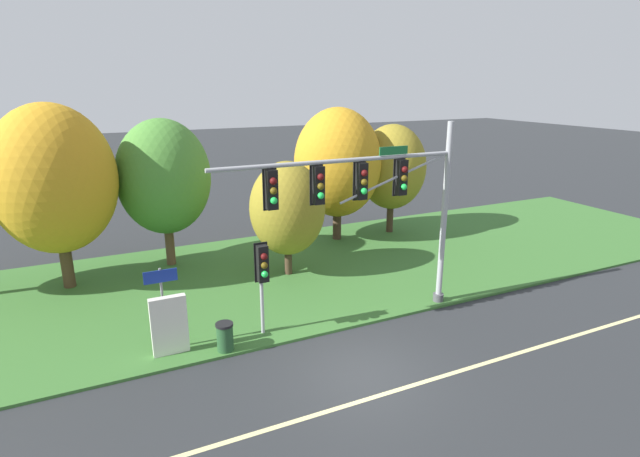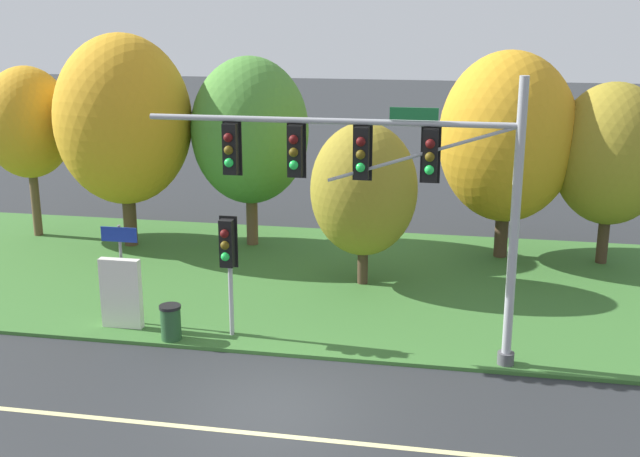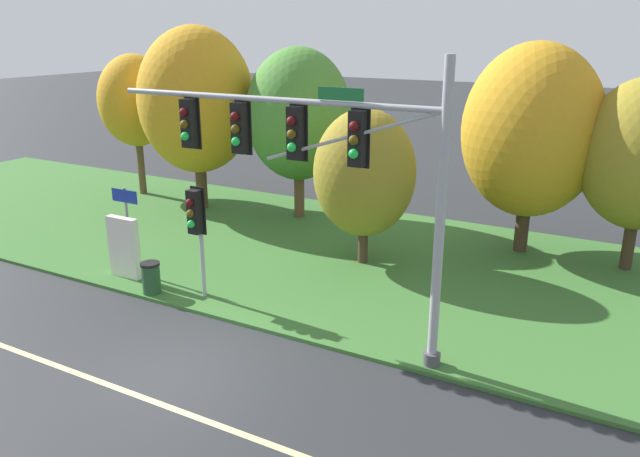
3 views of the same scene
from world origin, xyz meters
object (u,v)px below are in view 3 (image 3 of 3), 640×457
at_px(pedestrian_signal_near_kerb, 196,219).
at_px(tree_behind_signpost, 298,115).
at_px(info_kiosk, 124,248).
at_px(trash_bin, 151,278).
at_px(tree_tall_centre, 532,131).
at_px(traffic_signal_mast, 317,156).
at_px(tree_mid_verge, 364,173).
at_px(tree_left_of_mast, 196,101).
at_px(tree_nearest_road, 135,101).
at_px(route_sign_post, 127,217).

distance_m(pedestrian_signal_near_kerb, tree_behind_signpost, 8.64).
bearing_deg(info_kiosk, trash_bin, -19.54).
distance_m(tree_behind_signpost, tree_tall_centre, 8.76).
relative_size(tree_behind_signpost, trash_bin, 7.18).
height_order(traffic_signal_mast, info_kiosk, traffic_signal_mast).
bearing_deg(trash_bin, pedestrian_signal_near_kerb, 15.96).
xyz_separation_m(traffic_signal_mast, pedestrian_signal_near_kerb, (-3.98, 0.34, -2.18)).
bearing_deg(tree_mid_verge, tree_behind_signpost, 142.17).
relative_size(traffic_signal_mast, tree_left_of_mast, 1.19).
height_order(pedestrian_signal_near_kerb, trash_bin, pedestrian_signal_near_kerb).
distance_m(tree_nearest_road, trash_bin, 12.44).
height_order(tree_nearest_road, info_kiosk, tree_nearest_road).
distance_m(tree_left_of_mast, tree_behind_signpost, 4.38).
bearing_deg(route_sign_post, trash_bin, -27.78).
bearing_deg(tree_left_of_mast, info_kiosk, -68.12).
bearing_deg(tree_behind_signpost, traffic_signal_mast, -56.80).
height_order(tree_behind_signpost, tree_tall_centre, tree_tall_centre).
height_order(pedestrian_signal_near_kerb, info_kiosk, pedestrian_signal_near_kerb).
bearing_deg(trash_bin, tree_tall_centre, 46.01).
xyz_separation_m(tree_mid_verge, info_kiosk, (-5.83, -4.67, -2.03)).
relative_size(tree_mid_verge, trash_bin, 5.38).
bearing_deg(tree_nearest_road, traffic_signal_mast, -30.85).
bearing_deg(trash_bin, traffic_signal_mast, 0.75).
bearing_deg(tree_behind_signpost, tree_tall_centre, 0.92).
xyz_separation_m(tree_behind_signpost, trash_bin, (0.21, -8.71, -3.63)).
bearing_deg(tree_left_of_mast, tree_tall_centre, 4.63).
height_order(traffic_signal_mast, tree_nearest_road, traffic_signal_mast).
height_order(tree_tall_centre, trash_bin, tree_tall_centre).
xyz_separation_m(pedestrian_signal_near_kerb, tree_left_of_mast, (-5.93, 7.38, 2.14)).
relative_size(tree_nearest_road, info_kiosk, 3.29).
relative_size(pedestrian_signal_near_kerb, tree_behind_signpost, 0.48).
relative_size(traffic_signal_mast, pedestrian_signal_near_kerb, 2.76).
bearing_deg(tree_mid_verge, info_kiosk, -141.30).
relative_size(tree_mid_verge, tree_tall_centre, 0.72).
distance_m(traffic_signal_mast, pedestrian_signal_near_kerb, 4.55).
xyz_separation_m(route_sign_post, tree_behind_signpost, (1.45, 7.83, 2.28)).
relative_size(pedestrian_signal_near_kerb, info_kiosk, 1.70).
height_order(tree_left_of_mast, tree_behind_signpost, tree_left_of_mast).
bearing_deg(pedestrian_signal_near_kerb, tree_nearest_road, 141.23).
distance_m(pedestrian_signal_near_kerb, trash_bin, 2.41).
bearing_deg(tree_mid_verge, tree_left_of_mast, 163.67).
bearing_deg(trash_bin, tree_left_of_mast, 119.88).
bearing_deg(info_kiosk, tree_behind_signpost, 80.54).
relative_size(info_kiosk, trash_bin, 2.04).
height_order(tree_left_of_mast, trash_bin, tree_left_of_mast).
height_order(route_sign_post, tree_tall_centre, tree_tall_centre).
bearing_deg(tree_left_of_mast, pedestrian_signal_near_kerb, -51.21).
height_order(tree_mid_verge, info_kiosk, tree_mid_verge).
relative_size(pedestrian_signal_near_kerb, tree_nearest_road, 0.51).
distance_m(tree_nearest_road, tree_left_of_mast, 4.00).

